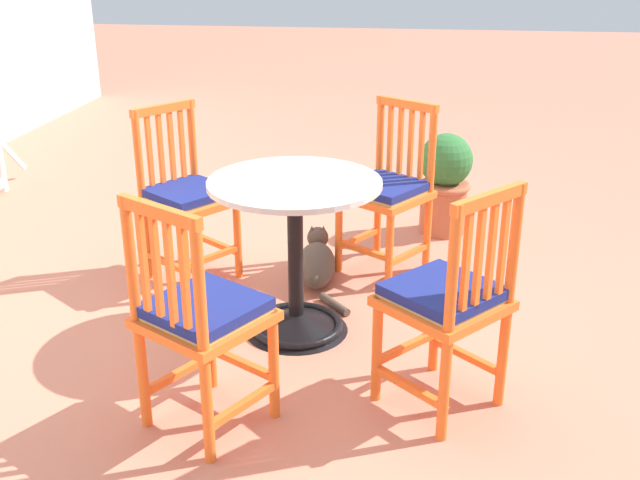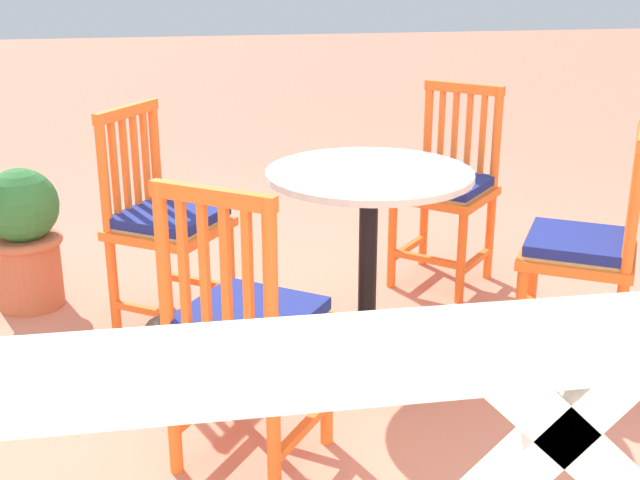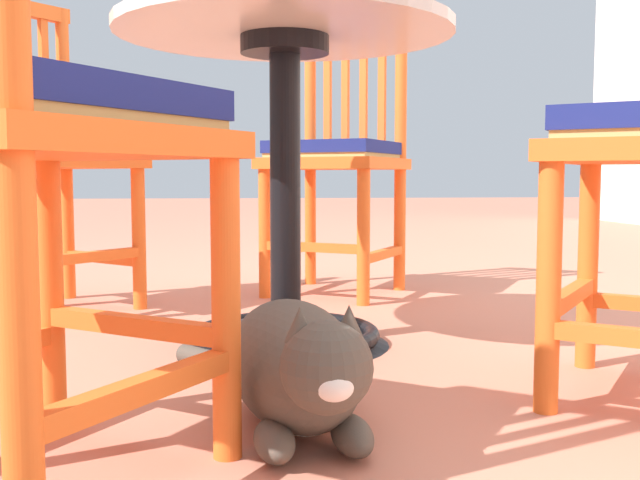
{
  "view_description": "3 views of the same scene",
  "coord_description": "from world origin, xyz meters",
  "px_view_note": "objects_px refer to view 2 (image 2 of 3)",
  "views": [
    {
      "loc": [
        -3.18,
        -0.49,
        1.72
      ],
      "look_at": [
        -0.04,
        -0.06,
        0.43
      ],
      "focal_mm": 42.53,
      "sensor_mm": 36.0,
      "label": 1
    },
    {
      "loc": [
        0.57,
        2.94,
        1.51
      ],
      "look_at": [
        0.07,
        0.0,
        0.46
      ],
      "focal_mm": 47.33,
      "sensor_mm": 36.0,
      "label": 2
    },
    {
      "loc": [
        1.59,
        -0.05,
        0.39
      ],
      "look_at": [
        -0.29,
        0.14,
        0.23
      ],
      "focal_mm": 41.69,
      "sensor_mm": 36.0,
      "label": 3
    }
  ],
  "objects_px": {
    "orange_chair_near_fence": "(584,252)",
    "orange_chair_facing_out": "(446,190)",
    "orange_chair_by_planter": "(246,329)",
    "tabby_cat": "(218,338)",
    "cafe_table": "(367,284)",
    "terracotta_planter": "(24,235)",
    "orange_chair_at_corner": "(165,224)"
  },
  "relations": [
    {
      "from": "orange_chair_facing_out",
      "to": "orange_chair_by_planter",
      "type": "distance_m",
      "value": 1.67
    },
    {
      "from": "cafe_table",
      "to": "orange_chair_near_fence",
      "type": "xyz_separation_m",
      "value": [
        -0.76,
        0.21,
        0.16
      ]
    },
    {
      "from": "orange_chair_facing_out",
      "to": "cafe_table",
      "type": "bearing_deg",
      "value": 52.07
    },
    {
      "from": "cafe_table",
      "to": "tabby_cat",
      "type": "distance_m",
      "value": 0.61
    },
    {
      "from": "orange_chair_near_fence",
      "to": "tabby_cat",
      "type": "height_order",
      "value": "orange_chair_near_fence"
    },
    {
      "from": "cafe_table",
      "to": "terracotta_planter",
      "type": "height_order",
      "value": "cafe_table"
    },
    {
      "from": "orange_chair_near_fence",
      "to": "terracotta_planter",
      "type": "xyz_separation_m",
      "value": [
        2.11,
        -0.9,
        -0.12
      ]
    },
    {
      "from": "orange_chair_near_fence",
      "to": "orange_chair_facing_out",
      "type": "relative_size",
      "value": 1.0
    },
    {
      "from": "orange_chair_by_planter",
      "to": "terracotta_planter",
      "type": "distance_m",
      "value": 1.59
    },
    {
      "from": "orange_chair_facing_out",
      "to": "orange_chair_by_planter",
      "type": "xyz_separation_m",
      "value": [
        1.03,
        1.31,
        0.0
      ]
    },
    {
      "from": "orange_chair_by_planter",
      "to": "terracotta_planter",
      "type": "xyz_separation_m",
      "value": [
        0.84,
        -1.34,
        -0.12
      ]
    },
    {
      "from": "cafe_table",
      "to": "orange_chair_facing_out",
      "type": "height_order",
      "value": "orange_chair_facing_out"
    },
    {
      "from": "orange_chair_facing_out",
      "to": "tabby_cat",
      "type": "relative_size",
      "value": 1.29
    },
    {
      "from": "cafe_table",
      "to": "tabby_cat",
      "type": "bearing_deg",
      "value": -1.55
    },
    {
      "from": "orange_chair_facing_out",
      "to": "tabby_cat",
      "type": "height_order",
      "value": "orange_chair_facing_out"
    },
    {
      "from": "orange_chair_by_planter",
      "to": "tabby_cat",
      "type": "distance_m",
      "value": 0.76
    },
    {
      "from": "orange_chair_at_corner",
      "to": "orange_chair_near_fence",
      "type": "bearing_deg",
      "value": 158.91
    },
    {
      "from": "tabby_cat",
      "to": "orange_chair_by_planter",
      "type": "bearing_deg",
      "value": 95.19
    },
    {
      "from": "terracotta_planter",
      "to": "orange_chair_at_corner",
      "type": "bearing_deg",
      "value": 152.17
    },
    {
      "from": "cafe_table",
      "to": "terracotta_planter",
      "type": "xyz_separation_m",
      "value": [
        1.36,
        -0.69,
        0.04
      ]
    },
    {
      "from": "orange_chair_near_fence",
      "to": "terracotta_planter",
      "type": "relative_size",
      "value": 1.47
    },
    {
      "from": "tabby_cat",
      "to": "terracotta_planter",
      "type": "bearing_deg",
      "value": -40.72
    },
    {
      "from": "cafe_table",
      "to": "terracotta_planter",
      "type": "relative_size",
      "value": 1.23
    },
    {
      "from": "orange_chair_near_fence",
      "to": "orange_chair_by_planter",
      "type": "distance_m",
      "value": 1.35
    },
    {
      "from": "orange_chair_by_planter",
      "to": "terracotta_planter",
      "type": "relative_size",
      "value": 1.47
    },
    {
      "from": "orange_chair_facing_out",
      "to": "orange_chair_by_planter",
      "type": "bearing_deg",
      "value": 52.01
    },
    {
      "from": "terracotta_planter",
      "to": "orange_chair_by_planter",
      "type": "bearing_deg",
      "value": 122.07
    },
    {
      "from": "cafe_table",
      "to": "orange_chair_near_fence",
      "type": "bearing_deg",
      "value": 164.24
    },
    {
      "from": "orange_chair_by_planter",
      "to": "terracotta_planter",
      "type": "bearing_deg",
      "value": -57.93
    },
    {
      "from": "orange_chair_near_fence",
      "to": "tabby_cat",
      "type": "distance_m",
      "value": 1.4
    },
    {
      "from": "orange_chair_at_corner",
      "to": "tabby_cat",
      "type": "xyz_separation_m",
      "value": [
        -0.17,
        0.35,
        -0.35
      ]
    },
    {
      "from": "tabby_cat",
      "to": "cafe_table",
      "type": "bearing_deg",
      "value": 178.45
    }
  ]
}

